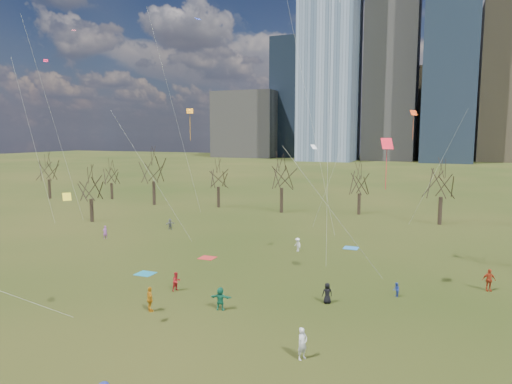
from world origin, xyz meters
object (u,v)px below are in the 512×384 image
at_px(person_1, 302,344).
at_px(blanket_crimson, 207,258).
at_px(blanket_teal, 145,274).
at_px(person_2, 176,281).
at_px(blanket_navy, 351,248).
at_px(person_4, 150,299).

bearing_deg(person_1, blanket_crimson, 71.49).
xyz_separation_m(blanket_teal, blanket_crimson, (2.70, 6.92, 0.00)).
distance_m(blanket_crimson, person_2, 10.06).
bearing_deg(blanket_navy, blanket_crimson, -142.98).
distance_m(blanket_navy, person_2, 22.19).
xyz_separation_m(blanket_teal, person_1, (17.87, -9.90, 0.91)).
height_order(blanket_teal, person_2, person_2).
bearing_deg(blanket_navy, person_1, -85.24).
bearing_deg(blanket_crimson, person_4, -77.94).
distance_m(person_1, person_4, 12.40).
height_order(blanket_crimson, person_2, person_2).
height_order(blanket_teal, blanket_navy, same).
bearing_deg(person_2, person_1, -98.32).
bearing_deg(blanket_teal, blanket_navy, 46.83).
distance_m(blanket_teal, blanket_navy, 22.89).
bearing_deg(person_2, blanket_navy, -7.68).
height_order(blanket_navy, person_2, person_2).
distance_m(blanket_teal, person_4, 9.36).
distance_m(blanket_navy, person_4, 26.01).
xyz_separation_m(person_1, person_4, (-12.13, 2.57, -0.01)).
bearing_deg(person_1, person_2, 90.39).
xyz_separation_m(blanket_teal, person_2, (5.11, -2.82, 0.77)).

